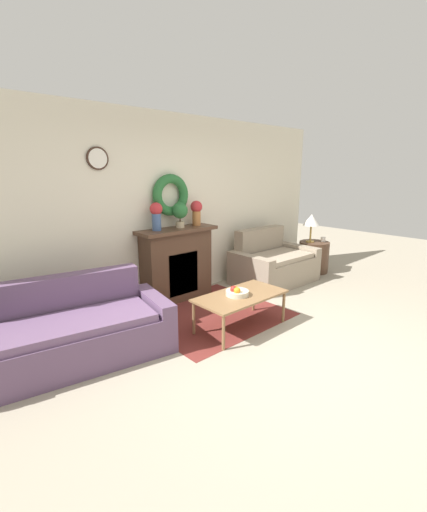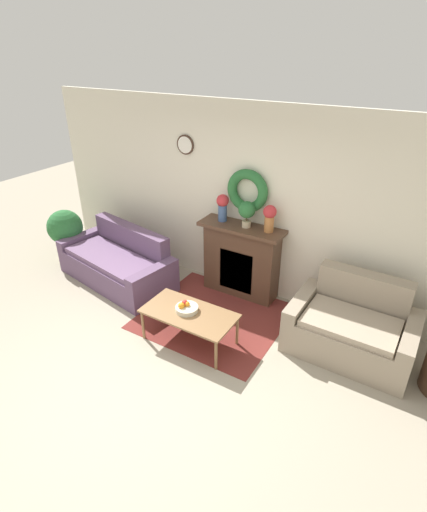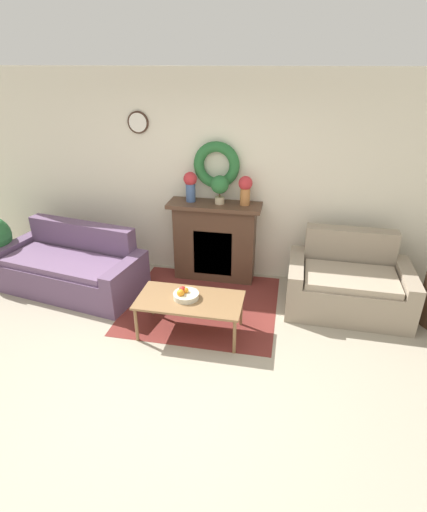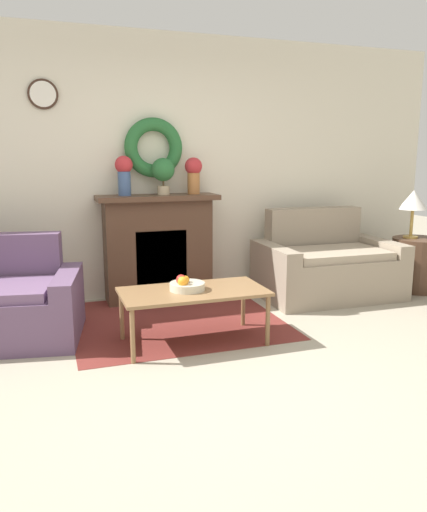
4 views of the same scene
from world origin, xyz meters
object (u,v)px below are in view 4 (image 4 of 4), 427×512
Objects in this scene: loveseat_right at (326,266)px; vase_on_mantel_left at (124,172)px; fruit_bowl at (186,285)px; coffee_table at (193,295)px; side_table_by_loveseat at (417,264)px; fireplace at (158,247)px; table_lamp at (413,201)px; vase_on_mantel_right at (194,173)px; potted_plant_on_mantel at (163,172)px.

loveseat_right is 3.72× the size of vase_on_mantel_left.
loveseat_right is 5.17× the size of fruit_bowl.
coffee_table is (-1.75, -0.88, 0.08)m from loveseat_right.
fireplace is at bearing 168.56° from side_table_by_loveseat.
vase_on_mantel_right is at bearing 167.57° from table_lamp.
loveseat_right reaches higher than side_table_by_loveseat.
side_table_by_loveseat is 1.57× the size of vase_on_mantel_right.
vase_on_mantel_left reaches higher than fireplace.
vase_on_mantel_right is (-2.42, 0.58, 1.01)m from side_table_by_loveseat.
coffee_table is 3.08× the size of vase_on_mantel_right.
vase_on_mantel_right is 0.33m from potted_plant_on_mantel.
fireplace is at bearing 169.40° from table_lamp.
fireplace is 1.80m from loveseat_right.
potted_plant_on_mantel is at bearing 84.01° from fruit_bowl.
loveseat_right is at bearing -18.52° from vase_on_mantel_right.
vase_on_mantel_left is at bearing 169.61° from side_table_by_loveseat.
coffee_table is 1.66m from vase_on_mantel_right.
fruit_bowl is 0.76× the size of potted_plant_on_mantel.
side_table_by_loveseat is at bearing 14.92° from coffee_table.
loveseat_right is 3.93× the size of potted_plant_on_mantel.
fireplace is at bearing 166.74° from loveseat_right.
vase_on_mantel_right is at bearing 166.65° from side_table_by_loveseat.
vase_on_mantel_left is at bearing 168.78° from loveseat_right.
loveseat_right reaches higher than coffee_table.
vase_on_mantel_right is (0.46, 1.31, 0.83)m from fruit_bowl.
fruit_bowl is at bearing -165.66° from side_table_by_loveseat.
table_lamp is 1.44× the size of potted_plant_on_mantel.
fruit_bowl is 0.72× the size of vase_on_mantel_left.
loveseat_right is at bearing -12.33° from vase_on_mantel_left.
vase_on_mantel_right reaches higher than fruit_bowl.
table_lamp is 2.74m from potted_plant_on_mantel.
vase_on_mantel_right is 1.01× the size of potted_plant_on_mantel.
coffee_table is at bearing -107.03° from vase_on_mantel_right.
vase_on_mantel_left is 1.05× the size of vase_on_mantel_right.
fireplace is 3.32× the size of potted_plant_on_mantel.
potted_plant_on_mantel reaches higher than loveseat_right.
loveseat_right is at bearing 25.64° from fruit_bowl.
table_lamp reaches higher than fireplace.
vase_on_mantel_left reaches higher than fruit_bowl.
potted_plant_on_mantel is (-2.68, 0.50, 0.33)m from table_lamp.
coffee_table is at bearing -77.05° from vase_on_mantel_left.
vase_on_mantel_right reaches higher than table_lamp.
fruit_bowl is at bearing -164.25° from table_lamp.
vase_on_mantel_left is at bearing 170.40° from table_lamp.
table_lamp is at bearing 16.36° from coffee_table.
side_table_by_loveseat is 0.71m from table_lamp.
potted_plant_on_mantel is at bearing -12.59° from fireplace.
vase_on_mantel_right is (-2.35, 0.52, 0.31)m from table_lamp.
side_table_by_loveseat is (2.83, 0.75, -0.11)m from coffee_table.
fireplace is 4.36× the size of fruit_bowl.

